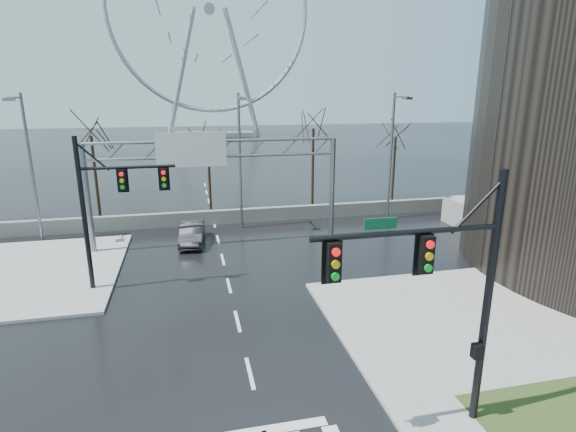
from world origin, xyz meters
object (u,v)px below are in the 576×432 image
object	(u,v)px
signal_mast_near	(449,282)
ferris_wheel	(210,18)
signal_mast_far	(106,199)
sign_gantry	(210,169)
car	(192,233)

from	to	relation	value
signal_mast_near	ferris_wheel	distance (m)	101.29
signal_mast_far	sign_gantry	xyz separation A→B (m)	(5.49, 6.00, 0.35)
signal_mast_near	car	distance (m)	21.21
signal_mast_far	car	distance (m)	8.81
sign_gantry	ferris_wheel	world-z (taller)	ferris_wheel
signal_mast_near	sign_gantry	bearing A→B (deg)	106.19
signal_mast_near	signal_mast_far	bearing A→B (deg)	130.26
sign_gantry	ferris_wheel	distance (m)	82.91
ferris_wheel	car	world-z (taller)	ferris_wheel
signal_mast_near	ferris_wheel	xyz separation A→B (m)	(-0.14, 99.04, 21.26)
signal_mast_near	signal_mast_far	world-z (taller)	same
signal_mast_far	car	world-z (taller)	signal_mast_far
signal_mast_near	signal_mast_far	xyz separation A→B (m)	(-11.01, 13.00, -0.04)
signal_mast_far	sign_gantry	world-z (taller)	signal_mast_far
signal_mast_far	ferris_wheel	bearing A→B (deg)	82.80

